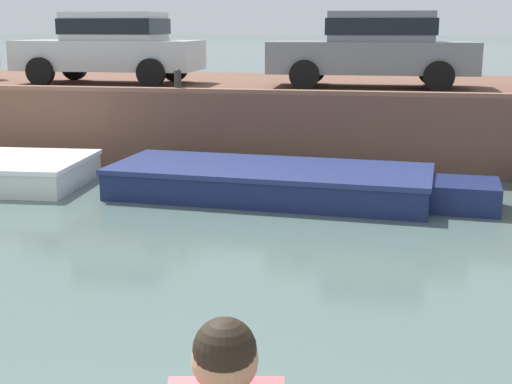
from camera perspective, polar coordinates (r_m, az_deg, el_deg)
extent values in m
plane|color=#4C605B|center=(8.52, -1.56, -5.84)|extent=(400.00, 400.00, 0.00)
cube|color=brown|center=(16.46, 4.52, 6.11)|extent=(60.00, 6.00, 1.51)
cube|color=brown|center=(13.53, 3.28, 7.98)|extent=(60.00, 0.24, 0.08)
cube|color=navy|center=(11.79, 1.10, 0.65)|extent=(5.32, 2.36, 0.43)
cube|color=navy|center=(11.47, 16.36, -0.25)|extent=(1.12, 1.16, 0.43)
cube|color=navy|center=(11.74, 1.10, 1.86)|extent=(5.38, 2.42, 0.08)
cube|color=brown|center=(11.85, -0.73, 1.49)|extent=(0.38, 1.78, 0.06)
cube|color=#B7BABC|center=(16.35, -11.65, 10.68)|extent=(3.99, 1.69, 0.64)
cube|color=#B7BABC|center=(16.28, -11.22, 12.87)|extent=(2.00, 1.48, 0.60)
cube|color=black|center=(16.28, -11.22, 12.87)|extent=(2.08, 1.52, 0.33)
cylinder|color=black|center=(16.09, -16.88, 9.21)|extent=(0.60, 0.18, 0.60)
cylinder|color=black|center=(17.64, -14.33, 9.66)|extent=(0.60, 0.18, 0.60)
cylinder|color=black|center=(15.14, -8.41, 9.41)|extent=(0.60, 0.18, 0.60)
cylinder|color=black|center=(16.77, -6.51, 9.82)|extent=(0.60, 0.18, 0.60)
cube|color=slate|center=(15.18, 9.22, 10.60)|extent=(4.24, 1.81, 0.64)
cube|color=slate|center=(15.16, 9.96, 12.91)|extent=(2.13, 1.56, 0.60)
cube|color=black|center=(15.16, 9.96, 12.91)|extent=(2.22, 1.59, 0.33)
cylinder|color=black|center=(14.38, 3.89, 9.32)|extent=(0.60, 0.19, 0.60)
cylinder|color=black|center=(16.13, 4.50, 9.73)|extent=(0.60, 0.19, 0.60)
cylinder|color=black|center=(14.37, 14.42, 8.94)|extent=(0.60, 0.19, 0.60)
cylinder|color=black|center=(16.12, 13.89, 9.39)|extent=(0.60, 0.19, 0.60)
cylinder|color=#2D2B28|center=(14.13, -6.28, 8.70)|extent=(0.14, 0.14, 0.35)
sphere|color=#2D2B28|center=(14.12, -6.30, 9.49)|extent=(0.15, 0.15, 0.15)
sphere|color=#A37556|center=(2.16, -2.50, -13.29)|extent=(0.20, 0.20, 0.20)
sphere|color=black|center=(2.13, -2.53, -12.45)|extent=(0.19, 0.19, 0.19)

